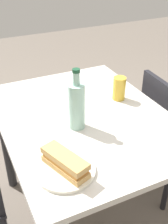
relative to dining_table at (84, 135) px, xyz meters
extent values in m
plane|color=#6B6056|center=(0.00, 0.00, -0.65)|extent=(8.00, 8.00, 0.00)
cube|color=beige|center=(0.00, 0.00, 0.11)|extent=(1.07, 0.82, 0.03)
cylinder|color=#262628|center=(-0.47, -0.35, -0.28)|extent=(0.06, 0.06, 0.74)
cylinder|color=#262628|center=(-0.47, 0.35, -0.28)|extent=(0.06, 0.06, 0.74)
cube|color=black|center=(-0.01, 0.51, 0.00)|extent=(0.38, 0.05, 0.40)
cylinder|color=black|center=(0.17, 0.50, -0.43)|extent=(0.04, 0.04, 0.43)
cylinder|color=black|center=(-0.19, 0.52, -0.43)|extent=(0.04, 0.04, 0.43)
cylinder|color=silver|center=(0.34, -0.24, 0.13)|extent=(0.23, 0.23, 0.01)
cube|color=tan|center=(0.34, -0.24, 0.15)|extent=(0.22, 0.14, 0.02)
cube|color=#CC8438|center=(0.34, -0.24, 0.18)|extent=(0.20, 0.12, 0.02)
cube|color=tan|center=(0.34, -0.24, 0.20)|extent=(0.22, 0.14, 0.02)
cube|color=silver|center=(0.36, -0.19, 0.14)|extent=(0.10, 0.02, 0.00)
cube|color=#59331E|center=(0.27, -0.19, 0.15)|extent=(0.08, 0.02, 0.01)
cylinder|color=#99C6B7|center=(0.07, -0.07, 0.24)|extent=(0.08, 0.08, 0.22)
cylinder|color=#99C6B7|center=(0.07, -0.07, 0.38)|extent=(0.03, 0.03, 0.06)
cylinder|color=#19472D|center=(0.07, -0.07, 0.42)|extent=(0.03, 0.03, 0.02)
cylinder|color=gold|center=(-0.07, 0.25, 0.19)|extent=(0.07, 0.07, 0.13)
cube|color=white|center=(-0.41, 0.15, 0.13)|extent=(0.18, 0.18, 0.00)
camera|label=1|loc=(1.10, -0.52, 0.90)|focal=45.78mm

